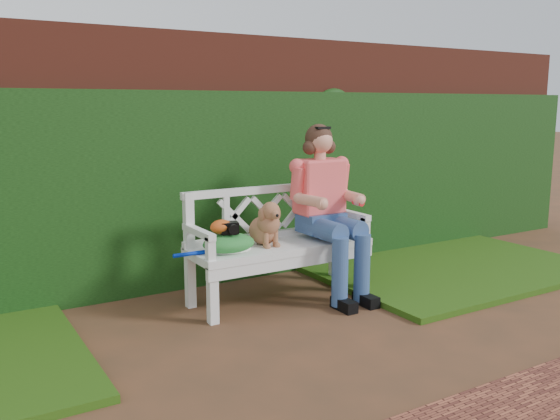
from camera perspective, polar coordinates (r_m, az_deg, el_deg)
ground at (r=3.94m, az=0.48°, el=-13.60°), size 60.00×60.00×0.00m
brick_wall at (r=5.34m, az=-10.28°, el=4.76°), size 10.00×0.30×2.20m
ivy_hedge at (r=5.17m, az=-9.32°, el=1.82°), size 10.00×0.18×1.70m
grass_right at (r=6.05m, az=15.61°, el=-5.19°), size 2.60×2.00×0.05m
garden_bench at (r=4.86m, az=0.00°, el=-5.92°), size 1.60×0.66×0.48m
seated_woman at (r=4.96m, az=4.12°, el=-0.10°), size 0.84×0.96×1.41m
dog at (r=4.70m, az=-1.44°, el=-1.21°), size 0.36×0.40×0.36m
tennis_racket at (r=4.56m, az=-5.23°, el=-3.75°), size 0.66×0.28×0.03m
green_bag at (r=4.52m, az=-4.95°, el=-3.15°), size 0.42×0.32×0.14m
camera_item at (r=4.50m, az=-4.91°, el=-1.72°), size 0.15×0.13×0.09m
baseball_glove at (r=4.49m, az=-5.67°, el=-1.61°), size 0.20×0.16×0.11m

